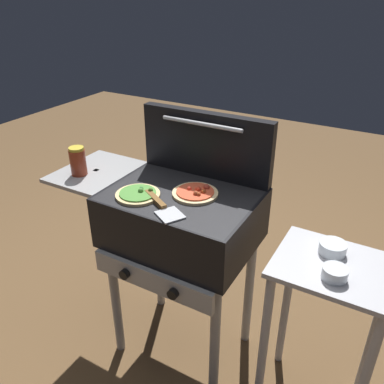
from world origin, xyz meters
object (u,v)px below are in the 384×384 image
at_px(spatula, 161,206).
at_px(topping_bowl_far, 335,274).
at_px(grill, 179,222).
at_px(sauce_jar, 78,161).
at_px(prep_table, 326,310).
at_px(topping_bowl_near, 332,248).
at_px(pizza_veggie, 138,194).
at_px(pizza_pepperoni, 196,193).

bearing_deg(spatula, topping_bowl_far, 5.12).
relative_size(grill, sauce_jar, 7.11).
distance_m(sauce_jar, prep_table, 1.25).
relative_size(grill, prep_table, 1.24).
bearing_deg(topping_bowl_near, sauce_jar, -172.90).
height_order(topping_bowl_near, topping_bowl_far, same).
bearing_deg(topping_bowl_far, grill, 173.67).
height_order(pizza_veggie, sauce_jar, sauce_jar).
relative_size(grill, topping_bowl_near, 9.17).
height_order(pizza_pepperoni, sauce_jar, sauce_jar).
height_order(grill, pizza_pepperoni, pizza_pepperoni).
height_order(sauce_jar, topping_bowl_far, sauce_jar).
relative_size(sauce_jar, spatula, 0.53).
xyz_separation_m(sauce_jar, topping_bowl_near, (1.15, 0.14, -0.17)).
bearing_deg(pizza_veggie, grill, 38.32).
height_order(grill, topping_bowl_near, grill).
bearing_deg(topping_bowl_far, pizza_pepperoni, 170.76).
relative_size(spatula, prep_table, 0.33).
bearing_deg(topping_bowl_near, spatula, -161.86).
bearing_deg(prep_table, pizza_pepperoni, 178.15).
bearing_deg(grill, pizza_pepperoni, 18.71).
relative_size(grill, pizza_pepperoni, 4.91).
xyz_separation_m(sauce_jar, spatula, (0.50, -0.07, -0.06)).
xyz_separation_m(pizza_veggie, topping_bowl_near, (0.78, 0.18, -0.11)).
bearing_deg(pizza_pepperoni, grill, -161.29).
height_order(grill, topping_bowl_far, grill).
bearing_deg(topping_bowl_near, grill, -173.53).
relative_size(prep_table, topping_bowl_near, 7.41).
bearing_deg(pizza_veggie, pizza_pepperoni, 32.40).
bearing_deg(grill, spatula, -88.79).
xyz_separation_m(prep_table, topping_bowl_far, (0.01, -0.08, 0.25)).
bearing_deg(topping_bowl_near, prep_table, -67.03).
distance_m(pizza_veggie, spatula, 0.14).
relative_size(pizza_pepperoni, topping_bowl_near, 1.87).
xyz_separation_m(grill, sauce_jar, (-0.50, -0.07, 0.21)).
bearing_deg(pizza_pepperoni, topping_bowl_near, 4.90).
distance_m(pizza_veggie, topping_bowl_far, 0.83).
bearing_deg(pizza_veggie, topping_bowl_far, 2.11).
bearing_deg(pizza_veggie, spatula, -12.71).
distance_m(grill, topping_bowl_far, 0.69).
distance_m(pizza_pepperoni, prep_table, 0.70).
bearing_deg(pizza_pepperoni, topping_bowl_far, -9.24).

